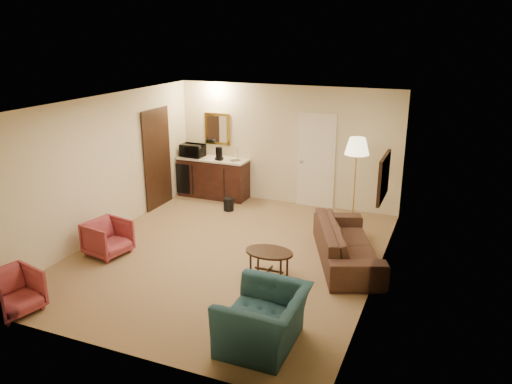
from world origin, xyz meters
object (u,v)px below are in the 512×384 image
sofa (347,237)px  rose_chair_far (12,291)px  floor_lamp (355,182)px  microwave (192,149)px  wetbar_cabinet (214,178)px  teal_armchair (264,311)px  waste_bin (229,204)px  rose_chair_near (108,236)px  coffee_maker (219,154)px  coffee_table (269,264)px

sofa → rose_chair_far: 5.07m
floor_lamp → microwave: 3.89m
wetbar_cabinet → rose_chair_far: wetbar_cabinet is taller
teal_armchair → floor_lamp: 4.41m
wetbar_cabinet → waste_bin: size_ratio=5.93×
rose_chair_near → waste_bin: bearing=-8.8°
rose_chair_near → rose_chair_far: size_ratio=1.01×
rose_chair_near → rose_chair_far: bearing=-169.7°
rose_chair_near → teal_armchair: bearing=-102.1°
wetbar_cabinet → coffee_maker: bearing=-25.5°
teal_armchair → floor_lamp: (0.18, 4.39, 0.41)m
microwave → coffee_maker: bearing=-2.8°
rose_chair_near → coffee_table: (2.85, 0.28, -0.12)m
waste_bin → microwave: bearing=151.0°
microwave → rose_chair_far: bearing=-86.0°
sofa → rose_chair_near: bearing=86.5°
coffee_table → rose_chair_near: bearing=-174.4°
sofa → microwave: size_ratio=4.27×
sofa → wetbar_cabinet: bearing=36.3°
wetbar_cabinet → teal_armchair: (3.17, -4.92, 0.02)m
coffee_maker → floor_lamp: bearing=-5.0°
teal_armchair → floor_lamp: bearing=177.6°
coffee_table → coffee_maker: size_ratio=2.65×
coffee_table → waste_bin: (-1.88, 2.51, -0.08)m
sofa → teal_armchair: bearing=149.0°
sofa → waste_bin: (-2.88, 1.50, -0.30)m
sofa → rose_chair_near: 4.06m
rose_chair_far → waste_bin: (0.97, 4.80, -0.19)m
teal_armchair → waste_bin: 4.88m
teal_armchair → sofa: bearing=170.9°
floor_lamp → waste_bin: floor_lamp is taller
sofa → rose_chair_far: bearing=108.6°
wetbar_cabinet → sofa: (3.60, -2.22, -0.02)m
wetbar_cabinet → rose_chair_near: size_ratio=2.45×
teal_armchair → rose_chair_near: size_ratio=1.63×
wetbar_cabinet → floor_lamp: (3.35, -0.53, 0.42)m
waste_bin → coffee_maker: 1.23m
sofa → floor_lamp: floor_lamp is taller
wetbar_cabinet → waste_bin: 1.07m
coffee_table → microwave: microwave is taller
teal_armchair → microwave: (-3.67, 4.87, 0.62)m
teal_armchair → rose_chair_near: bearing=-112.5°
rose_chair_near → floor_lamp: 4.70m
wetbar_cabinet → rose_chair_far: bearing=-92.6°
rose_chair_near → coffee_table: bearing=-74.1°
rose_chair_near → rose_chair_far: (0.00, -2.01, -0.00)m
wetbar_cabinet → teal_armchair: teal_armchair is taller
waste_bin → coffee_table: bearing=-53.1°
sofa → coffee_maker: bearing=36.0°
rose_chair_near → microwave: size_ratio=1.28×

